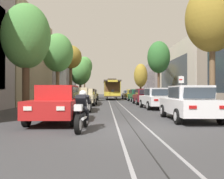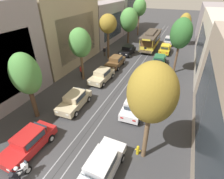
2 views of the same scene
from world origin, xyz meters
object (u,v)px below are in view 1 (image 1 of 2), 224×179
(parked_car_white_second_right, at_px, (156,98))
(parked_car_yellow_fifth_right, at_px, (132,95))
(street_tree_kerb_left_near, at_px, (26,37))
(cable_car_trolley, at_px, (112,89))
(parked_car_beige_second_left, at_px, (77,99))
(street_tree_kerb_right_second, at_px, (159,57))
(street_tree_kerb_left_fourth, at_px, (80,71))
(street_sign_post, at_px, (181,88))
(parked_car_brown_fourth_left, at_px, (88,96))
(street_tree_kerb_right_near, at_px, (212,18))
(pedestrian_on_right_pavement, at_px, (63,94))
(parked_car_maroon_mid_right, at_px, (144,96))
(street_tree_kerb_left_second, at_px, (58,53))
(street_tree_kerb_left_mid, at_px, (71,58))
(fire_hydrant, at_px, (205,107))
(motorcycle_with_rider, at_px, (82,111))
(parked_car_silver_sixth_right, at_px, (127,94))
(street_tree_kerb_left_far, at_px, (85,66))
(parked_car_white_near_right, at_px, (189,103))
(street_tree_kerb_right_mid, at_px, (141,76))
(parked_car_black_fifth_left, at_px, (91,95))
(parked_car_beige_mid_left, at_px, (86,97))
(pedestrian_on_left_pavement, at_px, (53,95))
(parked_car_green_fourth_right, at_px, (137,95))
(parked_car_red_near_left, at_px, (58,104))

(parked_car_white_second_right, bearing_deg, parked_car_yellow_fifth_right, 89.28)
(street_tree_kerb_left_near, distance_m, cable_car_trolley, 25.94)
(parked_car_beige_second_left, distance_m, street_tree_kerb_right_second, 15.87)
(street_tree_kerb_left_fourth, distance_m, street_sign_post, 26.15)
(parked_car_brown_fourth_left, xyz_separation_m, street_tree_kerb_right_near, (8.03, -14.40, 4.64))
(cable_car_trolley, bearing_deg, street_sign_post, -79.14)
(pedestrian_on_right_pavement, bearing_deg, parked_car_beige_second_left, -76.43)
(parked_car_maroon_mid_right, relative_size, street_tree_kerb_left_second, 0.66)
(parked_car_maroon_mid_right, xyz_separation_m, street_tree_kerb_left_fourth, (-8.21, 16.50, 3.94))
(parked_car_beige_second_left, bearing_deg, street_tree_kerb_left_mid, 100.04)
(fire_hydrant, bearing_deg, motorcycle_with_rider, -141.57)
(parked_car_silver_sixth_right, relative_size, cable_car_trolley, 0.48)
(street_sign_post, bearing_deg, street_tree_kerb_right_second, 84.35)
(parked_car_silver_sixth_right, bearing_deg, street_tree_kerb_left_mid, -123.54)
(street_tree_kerb_right_near, xyz_separation_m, street_tree_kerb_right_second, (0.51, 15.69, 0.04))
(street_tree_kerb_left_mid, bearing_deg, street_tree_kerb_left_far, 89.49)
(parked_car_maroon_mid_right, relative_size, street_tree_kerb_left_far, 0.52)
(parked_car_yellow_fifth_right, bearing_deg, parked_car_white_near_right, -90.57)
(street_tree_kerb_right_mid, relative_size, cable_car_trolley, 0.70)
(parked_car_brown_fourth_left, xyz_separation_m, parked_car_black_fifth_left, (-0.06, 5.97, 0.00))
(parked_car_beige_second_left, height_order, street_sign_post, street_sign_post)
(parked_car_black_fifth_left, distance_m, parked_car_yellow_fifth_right, 7.05)
(street_tree_kerb_left_fourth, xyz_separation_m, street_tree_kerb_right_second, (10.82, -11.62, 0.74))
(parked_car_beige_mid_left, relative_size, fire_hydrant, 5.25)
(parked_car_beige_second_left, height_order, parked_car_yellow_fifth_right, same)
(street_tree_kerb_left_near, relative_size, motorcycle_with_rider, 3.19)
(street_tree_kerb_left_near, height_order, fire_hydrant, street_tree_kerb_left_near)
(parked_car_white_near_right, xyz_separation_m, pedestrian_on_left_pavement, (-8.72, 11.69, 0.17))
(parked_car_beige_mid_left, xyz_separation_m, street_tree_kerb_right_near, (7.89, -9.30, 4.64))
(parked_car_white_near_right, height_order, street_tree_kerb_right_near, street_tree_kerb_right_near)
(parked_car_maroon_mid_right, distance_m, street_sign_post, 7.78)
(parked_car_brown_fourth_left, relative_size, parked_car_white_near_right, 0.99)
(street_tree_kerb_right_near, bearing_deg, pedestrian_on_right_pavement, 122.82)
(street_tree_kerb_left_fourth, distance_m, pedestrian_on_right_pavement, 10.23)
(street_tree_kerb_left_fourth, xyz_separation_m, pedestrian_on_right_pavement, (-1.23, -9.42, -3.81))
(parked_car_green_fourth_right, distance_m, street_tree_kerb_left_far, 20.12)
(street_tree_kerb_left_mid, distance_m, cable_car_trolley, 10.86)
(parked_car_maroon_mid_right, bearing_deg, street_tree_kerb_left_mid, 143.08)
(street_tree_kerb_left_far, xyz_separation_m, cable_car_trolley, (5.25, -9.37, -4.72))
(street_tree_kerb_right_mid, height_order, cable_car_trolley, street_tree_kerb_right_mid)
(parked_car_beige_second_left, bearing_deg, street_tree_kerb_right_mid, 72.60)
(parked_car_black_fifth_left, distance_m, parked_car_green_fourth_right, 6.74)
(parked_car_maroon_mid_right, bearing_deg, fire_hydrant, -81.26)
(parked_car_beige_mid_left, distance_m, parked_car_maroon_mid_right, 5.98)
(pedestrian_on_right_pavement, bearing_deg, parked_car_beige_mid_left, -67.00)
(cable_car_trolley, bearing_deg, street_tree_kerb_right_near, -78.89)
(street_tree_kerb_left_far, bearing_deg, parked_car_brown_fourth_left, -83.73)
(parked_car_silver_sixth_right, height_order, pedestrian_on_left_pavement, pedestrian_on_left_pavement)
(parked_car_brown_fourth_left, xyz_separation_m, fire_hydrant, (7.59, -14.42, -0.38))
(street_tree_kerb_right_near, bearing_deg, parked_car_red_near_left, -160.59)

